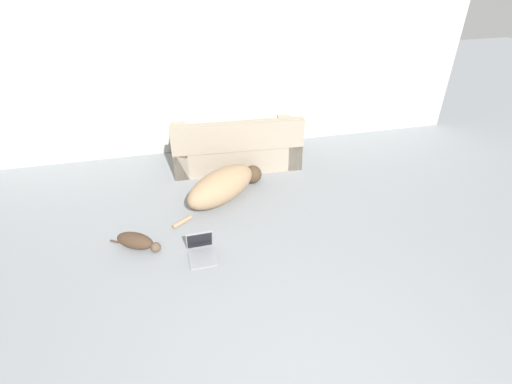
{
  "coord_description": "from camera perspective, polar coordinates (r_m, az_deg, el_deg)",
  "views": [
    {
      "loc": [
        -0.77,
        -1.18,
        2.95
      ],
      "look_at": [
        0.04,
        2.38,
        0.51
      ],
      "focal_mm": 28.0,
      "sensor_mm": 36.0,
      "label": 1
    }
  ],
  "objects": [
    {
      "name": "laptop_open",
      "position": [
        4.35,
        -7.89,
        -7.92
      ],
      "size": [
        0.3,
        0.35,
        0.26
      ],
      "rotation": [
        0.0,
        0.0,
        0.03
      ],
      "color": "gray",
      "rests_on": "ground_plane"
    },
    {
      "name": "wall_back",
      "position": [
        6.02,
        -5.21,
        17.46
      ],
      "size": [
        7.67,
        0.06,
        2.55
      ],
      "color": "beige",
      "rests_on": "ground_plane"
    },
    {
      "name": "couch",
      "position": [
        5.87,
        -2.87,
        6.34
      ],
      "size": [
        1.85,
        0.93,
        0.78
      ],
      "rotation": [
        0.0,
        0.0,
        3.08
      ],
      "color": "tan",
      "rests_on": "ground_plane"
    },
    {
      "name": "dog",
      "position": [
        5.08,
        -4.68,
        0.92
      ],
      "size": [
        1.31,
        1.0,
        0.43
      ],
      "rotation": [
        0.0,
        0.0,
        0.62
      ],
      "color": "#A38460",
      "rests_on": "ground_plane"
    },
    {
      "name": "cat",
      "position": [
        4.58,
        -16.67,
        -6.77
      ],
      "size": [
        0.58,
        0.39,
        0.18
      ],
      "rotation": [
        0.0,
        0.0,
        5.77
      ],
      "color": "#473323",
      "rests_on": "ground_plane"
    }
  ]
}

